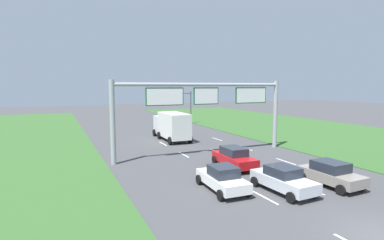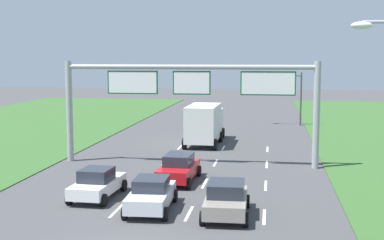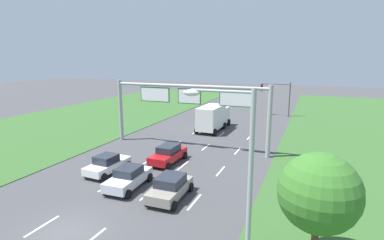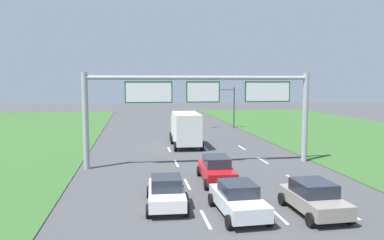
% 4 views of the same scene
% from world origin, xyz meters
% --- Properties ---
extents(lane_dashes_inner_left, '(0.14, 44.40, 0.01)m').
position_xyz_m(lane_dashes_inner_left, '(-1.75, 3.00, 0.00)').
color(lane_dashes_inner_left, white).
rests_on(lane_dashes_inner_left, ground_plane).
extents(lane_dashes_inner_right, '(0.14, 44.40, 0.01)m').
position_xyz_m(lane_dashes_inner_right, '(1.75, 3.00, 0.00)').
color(lane_dashes_inner_right, white).
rests_on(lane_dashes_inner_right, ground_plane).
extents(car_near_red, '(2.21, 4.31, 1.57)m').
position_xyz_m(car_near_red, '(-0.12, 6.30, 0.78)').
color(car_near_red, silver).
rests_on(car_near_red, ground_plane).
extents(car_lead_silver, '(2.20, 4.12, 1.59)m').
position_xyz_m(car_lead_silver, '(3.50, 5.91, 0.80)').
color(car_lead_silver, gray).
rests_on(car_lead_silver, ground_plane).
extents(car_mid_lane, '(2.23, 4.49, 1.62)m').
position_xyz_m(car_mid_lane, '(0.17, 12.27, 0.81)').
color(car_mid_lane, red).
rests_on(car_mid_lane, ground_plane).
extents(car_far_ahead, '(2.19, 4.26, 1.57)m').
position_xyz_m(car_far_ahead, '(-3.38, 8.07, 0.77)').
color(car_far_ahead, white).
rests_on(car_far_ahead, ground_plane).
extents(box_truck, '(2.80, 7.52, 3.32)m').
position_xyz_m(box_truck, '(0.02, 25.88, 1.77)').
color(box_truck, silver).
rests_on(box_truck, ground_plane).
extents(sign_gantry, '(17.24, 0.44, 7.00)m').
position_xyz_m(sign_gantry, '(0.19, 17.24, 4.96)').
color(sign_gantry, '#9EA0A5').
rests_on(sign_gantry, ground_plane).
extents(traffic_light_mast, '(4.76, 0.49, 5.60)m').
position_xyz_m(traffic_light_mast, '(6.62, 39.08, 3.87)').
color(traffic_light_mast, '#47494F').
rests_on(traffic_light_mast, ground_plane).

